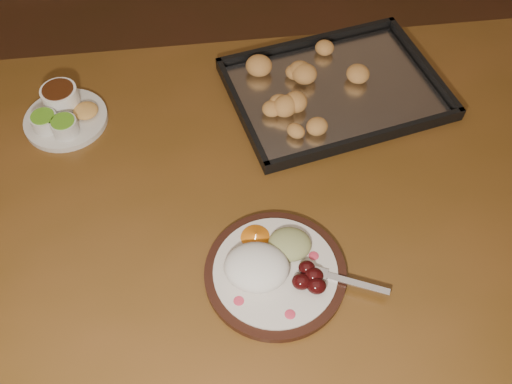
{
  "coord_description": "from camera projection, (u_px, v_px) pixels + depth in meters",
  "views": [
    {
      "loc": [
        0.18,
        -0.53,
        1.64
      ],
      "look_at": [
        0.13,
        0.09,
        0.77
      ],
      "focal_mm": 40.0,
      "sensor_mm": 36.0,
      "label": 1
    }
  ],
  "objects": [
    {
      "name": "dinner_plate",
      "position": [
        272.0,
        268.0,
        0.98
      ],
      "size": [
        0.32,
        0.24,
        0.06
      ],
      "rotation": [
        0.0,
        0.0,
        -0.04
      ],
      "color": "black",
      "rests_on": "dining_table"
    },
    {
      "name": "ground",
      "position": [
        209.0,
        369.0,
        1.65
      ],
      "size": [
        4.0,
        4.0,
        0.0
      ],
      "primitive_type": "plane",
      "color": "brown",
      "rests_on": "ground"
    },
    {
      "name": "condiment_saucer",
      "position": [
        63.0,
        113.0,
        1.18
      ],
      "size": [
        0.17,
        0.17,
        0.06
      ],
      "rotation": [
        0.0,
        0.0,
        0.1
      ],
      "color": "beige",
      "rests_on": "dining_table"
    },
    {
      "name": "dining_table",
      "position": [
        234.0,
        224.0,
        1.17
      ],
      "size": [
        1.65,
        1.19,
        0.75
      ],
      "rotation": [
        0.0,
        0.0,
        0.21
      ],
      "color": "brown",
      "rests_on": "ground"
    },
    {
      "name": "baking_tray",
      "position": [
        335.0,
        88.0,
        1.24
      ],
      "size": [
        0.54,
        0.48,
        0.05
      ],
      "rotation": [
        0.0,
        0.0,
        0.42
      ],
      "color": "black",
      "rests_on": "dining_table"
    }
  ]
}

